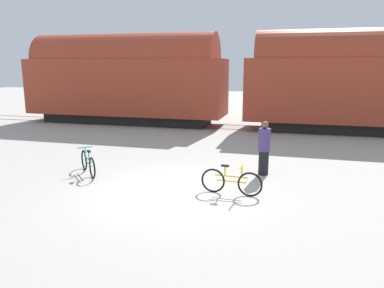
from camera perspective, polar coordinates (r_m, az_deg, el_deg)
ground_plane at (r=10.07m, az=-3.51°, el=-7.54°), size 80.00×80.00×0.00m
freight_train at (r=20.48m, az=6.65°, el=9.94°), size 24.51×3.00×5.12m
rail_near at (r=20.04m, az=6.16°, el=2.25°), size 36.51×0.07×0.01m
rail_far at (r=21.44m, az=6.77°, el=2.87°), size 36.51×0.07×0.01m
bicycle_yellow at (r=9.93m, az=6.00°, el=-5.73°), size 1.65×0.46×0.82m
bicycle_teal at (r=12.15m, az=-15.57°, el=-2.82°), size 1.23×1.29×0.81m
person_in_purple at (r=11.74m, az=10.93°, el=-0.66°), size 0.37×0.37×1.68m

